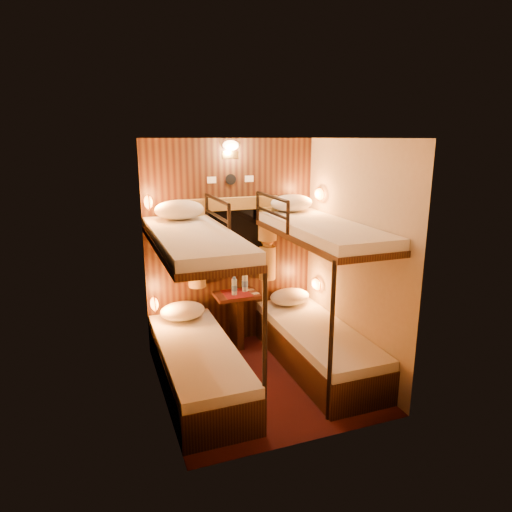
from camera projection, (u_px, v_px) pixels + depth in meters
name	position (u px, v px, depth m)	size (l,w,h in m)	color
floor	(262.00, 379.00, 4.68)	(2.10, 2.10, 0.00)	#3C1011
ceiling	(263.00, 138.00, 4.07)	(2.10, 2.10, 0.00)	silver
wall_back	(231.00, 244.00, 5.33)	(2.40, 2.40, 0.00)	#C6B293
wall_front	(313.00, 303.00, 3.42)	(2.40, 2.40, 0.00)	#C6B293
wall_left	(158.00, 278.00, 4.04)	(2.40, 2.40, 0.00)	#C6B293
wall_right	(353.00, 258.00, 4.71)	(2.40, 2.40, 0.00)	#C6B293
back_panel	(231.00, 244.00, 5.32)	(2.00, 0.03, 2.40)	black
bunk_left	(197.00, 336.00, 4.39)	(0.72, 1.90, 1.82)	black
bunk_right	(317.00, 318.00, 4.82)	(0.72, 1.90, 1.82)	black
window	(232.00, 246.00, 5.29)	(1.00, 0.12, 0.79)	black
curtains	(233.00, 240.00, 5.24)	(1.10, 0.22, 1.00)	olive
back_fixtures	(231.00, 152.00, 5.02)	(0.54, 0.09, 0.48)	black
reading_lamps	(240.00, 247.00, 5.00)	(2.00, 0.20, 1.25)	orange
table	(237.00, 313.00, 5.35)	(0.50, 0.34, 0.66)	#582814
bottle_left	(234.00, 287.00, 5.22)	(0.06, 0.06, 0.22)	#99BFE5
bottle_right	(245.00, 283.00, 5.34)	(0.07, 0.07, 0.25)	#99BFE5
sachet_a	(256.00, 293.00, 5.29)	(0.07, 0.06, 0.01)	silver
sachet_b	(250.00, 289.00, 5.42)	(0.07, 0.06, 0.01)	silver
pillow_lower_left	(183.00, 311.00, 5.02)	(0.50, 0.35, 0.19)	white
pillow_lower_right	(290.00, 297.00, 5.47)	(0.49, 0.35, 0.19)	white
pillow_upper_left	(179.00, 210.00, 4.68)	(0.51, 0.36, 0.20)	white
pillow_upper_right	(292.00, 203.00, 5.18)	(0.49, 0.35, 0.19)	white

